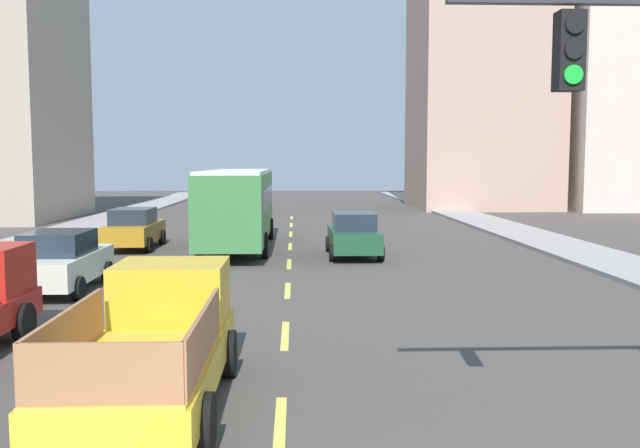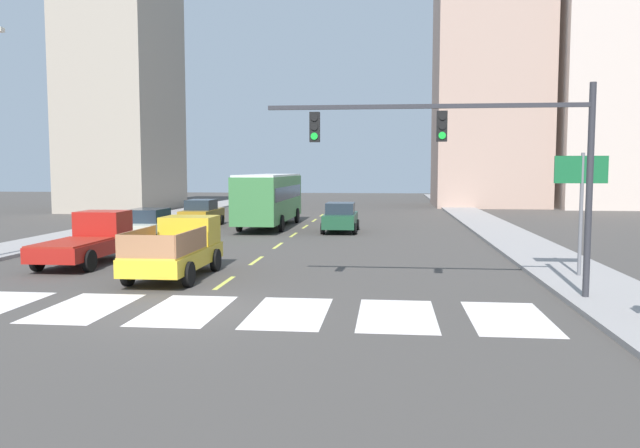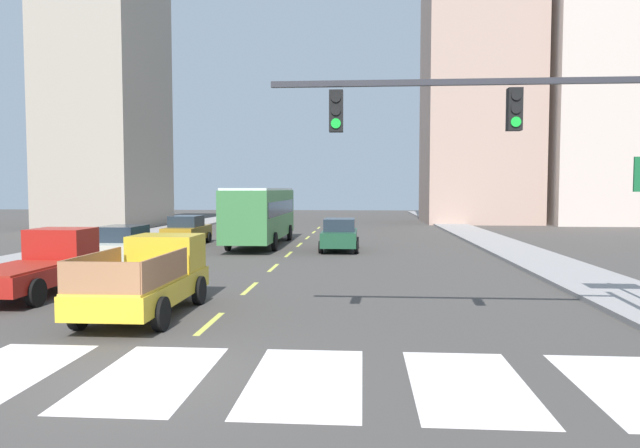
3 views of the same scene
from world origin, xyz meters
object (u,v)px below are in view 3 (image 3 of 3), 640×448
sedan_near_left (340,235)px  city_bus (261,212)px  sedan_far (124,246)px  sedan_mid (187,230)px  pickup_stakebed (151,277)px  traffic_signal_gantry (572,142)px  pickup_dark (42,264)px

sedan_near_left → city_bus: bearing=151.2°
sedan_far → sedan_mid: 9.33m
sedan_mid → city_bus: bearing=0.6°
pickup_stakebed → sedan_mid: 18.91m
sedan_near_left → traffic_signal_gantry: traffic_signal_gantry is taller
sedan_mid → traffic_signal_gantry: size_ratio=0.49×
sedan_near_left → pickup_stakebed: bearing=-105.3°
pickup_dark → city_bus: (4.13, 15.80, 1.03)m
sedan_far → sedan_mid: (-0.14, 9.33, 0.00)m
city_bus → sedan_mid: city_bus is taller
pickup_dark → sedan_mid: bearing=93.1°
pickup_dark → sedan_far: (-0.13, 6.51, -0.06)m
sedan_far → sedan_mid: bearing=91.7°
city_bus → traffic_signal_gantry: bearing=-66.5°
sedan_near_left → pickup_dark: bearing=-123.4°
sedan_mid → pickup_dark: bearing=-87.9°
pickup_dark → sedan_far: pickup_dark is taller
city_bus → sedan_far: bearing=-116.3°
city_bus → sedan_mid: (-4.40, 0.04, -1.09)m
pickup_dark → city_bus: size_ratio=0.48×
pickup_stakebed → traffic_signal_gantry: traffic_signal_gantry is taller
pickup_stakebed → sedan_near_left: pickup_stakebed is taller
sedan_near_left → sedan_far: size_ratio=1.00×
city_bus → sedan_near_left: size_ratio=2.45×
sedan_near_left → sedan_far: bearing=-142.8°
pickup_dark → city_bus: bearing=77.5°
sedan_near_left → sedan_far: 11.16m
sedan_far → traffic_signal_gantry: size_ratio=0.49×
pickup_dark → sedan_mid: size_ratio=1.18×
city_bus → sedan_near_left: (4.67, -2.60, -1.09)m
pickup_stakebed → sedan_far: size_ratio=1.18×
city_bus → sedan_near_left: bearing=-30.8°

